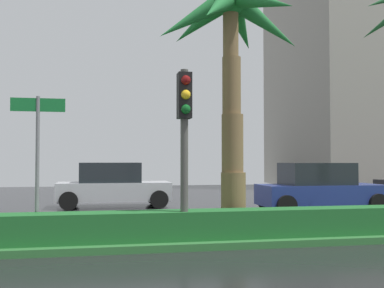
{
  "coord_description": "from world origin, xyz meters",
  "views": [
    {
      "loc": [
        0.36,
        -3.07,
        1.82
      ],
      "look_at": [
        3.18,
        11.0,
        2.31
      ],
      "focal_mm": 43.49,
      "sensor_mm": 36.0,
      "label": 1
    }
  ],
  "objects_px": {
    "traffic_signal_median_right": "(184,122)",
    "car_in_traffic_second": "(319,188)",
    "car_in_traffic_leading": "(113,186)",
    "palm_tree_centre": "(231,39)",
    "street_name_sign": "(38,147)"
  },
  "relations": [
    {
      "from": "palm_tree_centre",
      "to": "street_name_sign",
      "type": "relative_size",
      "value": 2.02
    },
    {
      "from": "traffic_signal_median_right",
      "to": "palm_tree_centre",
      "type": "bearing_deg",
      "value": 41.05
    },
    {
      "from": "palm_tree_centre",
      "to": "car_in_traffic_leading",
      "type": "relative_size",
      "value": 1.41
    },
    {
      "from": "palm_tree_centre",
      "to": "traffic_signal_median_right",
      "type": "xyz_separation_m",
      "value": [
        -1.34,
        -1.17,
        -2.11
      ]
    },
    {
      "from": "palm_tree_centre",
      "to": "car_in_traffic_leading",
      "type": "distance_m",
      "value": 8.94
    },
    {
      "from": "traffic_signal_median_right",
      "to": "car_in_traffic_leading",
      "type": "height_order",
      "value": "traffic_signal_median_right"
    },
    {
      "from": "palm_tree_centre",
      "to": "traffic_signal_median_right",
      "type": "distance_m",
      "value": 2.76
    },
    {
      "from": "car_in_traffic_second",
      "to": "car_in_traffic_leading",
      "type": "bearing_deg",
      "value": 155.99
    },
    {
      "from": "street_name_sign",
      "to": "palm_tree_centre",
      "type": "bearing_deg",
      "value": 7.33
    },
    {
      "from": "palm_tree_centre",
      "to": "car_in_traffic_leading",
      "type": "bearing_deg",
      "value": 108.5
    },
    {
      "from": "traffic_signal_median_right",
      "to": "car_in_traffic_second",
      "type": "relative_size",
      "value": 0.83
    },
    {
      "from": "traffic_signal_median_right",
      "to": "car_in_traffic_second",
      "type": "bearing_deg",
      "value": 44.0
    },
    {
      "from": "traffic_signal_median_right",
      "to": "car_in_traffic_leading",
      "type": "distance_m",
      "value": 9.05
    },
    {
      "from": "traffic_signal_median_right",
      "to": "car_in_traffic_second",
      "type": "distance_m",
      "value": 8.32
    },
    {
      "from": "car_in_traffic_second",
      "to": "traffic_signal_median_right",
      "type": "bearing_deg",
      "value": -136.0
    }
  ]
}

